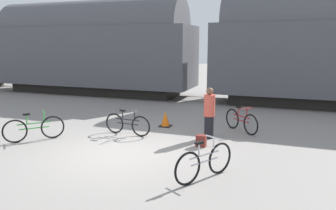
# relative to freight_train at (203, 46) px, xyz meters

# --- Properties ---
(ground_plane) EXTENTS (80.00, 80.00, 0.00)m
(ground_plane) POSITION_rel_freight_train_xyz_m (-0.00, -9.23, -2.79)
(ground_plane) COLOR gray
(freight_train) EXTENTS (51.96, 3.11, 5.34)m
(freight_train) POSITION_rel_freight_train_xyz_m (0.00, 0.00, 0.00)
(freight_train) COLOR black
(freight_train) RESTS_ON ground_plane
(rail_near) EXTENTS (63.96, 0.07, 0.01)m
(rail_near) POSITION_rel_freight_train_xyz_m (-0.00, -0.72, -2.78)
(rail_near) COLOR #4C4238
(rail_near) RESTS_ON ground_plane
(rail_far) EXTENTS (63.96, 0.07, 0.01)m
(rail_far) POSITION_rel_freight_train_xyz_m (-0.00, 0.72, -2.78)
(rail_far) COLOR #4C4238
(rail_far) RESTS_ON ground_plane
(bicycle_silver) EXTENTS (0.92, 1.51, 0.91)m
(bicycle_silver) POSITION_rel_freight_train_xyz_m (2.61, -10.10, -2.40)
(bicycle_silver) COLOR black
(bicycle_silver) RESTS_ON ground_plane
(bicycle_black) EXTENTS (1.66, 0.46, 0.84)m
(bicycle_black) POSITION_rel_freight_train_xyz_m (-0.59, -7.50, -2.43)
(bicycle_black) COLOR black
(bicycle_black) RESTS_ON ground_plane
(bicycle_green) EXTENTS (1.24, 1.36, 0.89)m
(bicycle_green) POSITION_rel_freight_train_xyz_m (-2.96, -9.04, -2.41)
(bicycle_green) COLOR black
(bicycle_green) RESTS_ON ground_plane
(bicycle_maroon) EXTENTS (1.24, 1.18, 0.86)m
(bicycle_maroon) POSITION_rel_freight_train_xyz_m (2.82, -5.84, -2.42)
(bicycle_maroon) COLOR black
(bicycle_maroon) RESTS_ON ground_plane
(person_in_red) EXTENTS (0.35, 0.35, 1.60)m
(person_in_red) POSITION_rel_freight_train_xyz_m (1.98, -6.95, -1.99)
(person_in_red) COLOR black
(person_in_red) RESTS_ON ground_plane
(backpack) EXTENTS (0.28, 0.20, 0.34)m
(backpack) POSITION_rel_freight_train_xyz_m (1.97, -7.89, -2.62)
(backpack) COLOR maroon
(backpack) RESTS_ON ground_plane
(traffic_cone) EXTENTS (0.40, 0.40, 0.55)m
(traffic_cone) POSITION_rel_freight_train_xyz_m (0.19, -6.06, -2.53)
(traffic_cone) COLOR black
(traffic_cone) RESTS_ON ground_plane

